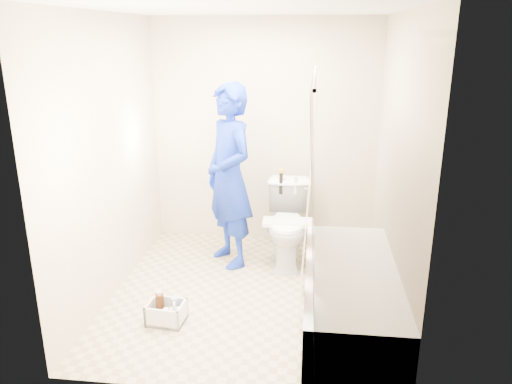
# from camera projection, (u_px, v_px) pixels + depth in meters

# --- Properties ---
(floor) EXTENTS (2.60, 2.60, 0.00)m
(floor) POSITION_uv_depth(u_px,v_px,m) (249.00, 293.00, 4.47)
(floor) COLOR tan
(floor) RESTS_ON ground
(ceiling) EXTENTS (2.40, 2.60, 0.02)m
(ceiling) POSITION_uv_depth(u_px,v_px,m) (248.00, 9.00, 3.74)
(ceiling) COLOR white
(ceiling) RESTS_ON wall_back
(wall_back) EXTENTS (2.40, 0.02, 2.40)m
(wall_back) POSITION_uv_depth(u_px,v_px,m) (265.00, 134.00, 5.34)
(wall_back) COLOR #BDB091
(wall_back) RESTS_ON ground
(wall_front) EXTENTS (2.40, 0.02, 2.40)m
(wall_front) POSITION_uv_depth(u_px,v_px,m) (219.00, 220.00, 2.88)
(wall_front) COLOR #BDB091
(wall_front) RESTS_ON ground
(wall_left) EXTENTS (0.02, 2.60, 2.40)m
(wall_left) POSITION_uv_depth(u_px,v_px,m) (109.00, 160.00, 4.24)
(wall_left) COLOR #BDB091
(wall_left) RESTS_ON ground
(wall_right) EXTENTS (0.02, 2.60, 2.40)m
(wall_right) POSITION_uv_depth(u_px,v_px,m) (398.00, 168.00, 3.97)
(wall_right) COLOR #BDB091
(wall_right) RESTS_ON ground
(bathtub) EXTENTS (0.70, 1.75, 0.50)m
(bathtub) POSITION_uv_depth(u_px,v_px,m) (350.00, 296.00, 3.89)
(bathtub) COLOR white
(bathtub) RESTS_ON ground
(curtain_rod) EXTENTS (0.02, 1.90, 0.02)m
(curtain_rod) POSITION_uv_depth(u_px,v_px,m) (315.00, 76.00, 3.42)
(curtain_rod) COLOR silver
(curtain_rod) RESTS_ON wall_back
(shower_curtain) EXTENTS (0.06, 1.75, 1.80)m
(shower_curtain) POSITION_uv_depth(u_px,v_px,m) (311.00, 204.00, 3.70)
(shower_curtain) COLOR white
(shower_curtain) RESTS_ON curtain_rod
(toilet) EXTENTS (0.47, 0.79, 0.80)m
(toilet) POSITION_uv_depth(u_px,v_px,m) (288.00, 224.00, 5.00)
(toilet) COLOR white
(toilet) RESTS_ON ground
(tank_lid) EXTENTS (0.49, 0.23, 0.04)m
(tank_lid) POSITION_uv_depth(u_px,v_px,m) (288.00, 222.00, 4.86)
(tank_lid) COLOR white
(tank_lid) RESTS_ON toilet
(tank_internals) EXTENTS (0.20, 0.06, 0.26)m
(tank_internals) POSITION_uv_depth(u_px,v_px,m) (285.00, 181.00, 5.09)
(tank_internals) COLOR black
(tank_internals) RESTS_ON toilet
(plumber) EXTENTS (0.74, 0.78, 1.80)m
(plumber) POSITION_uv_depth(u_px,v_px,m) (229.00, 177.00, 4.83)
(plumber) COLOR #0E178F
(plumber) RESTS_ON ground
(cleaning_caddy) EXTENTS (0.31, 0.26, 0.22)m
(cleaning_caddy) POSITION_uv_depth(u_px,v_px,m) (167.00, 313.00, 4.00)
(cleaning_caddy) COLOR silver
(cleaning_caddy) RESTS_ON ground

